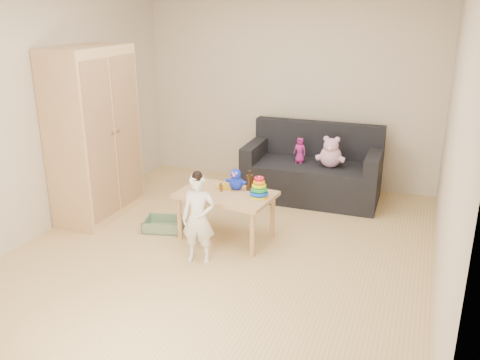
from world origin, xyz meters
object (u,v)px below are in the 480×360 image
at_px(sofa, 311,181).
at_px(wardrobe, 94,134).
at_px(play_table, 226,216).
at_px(toddler, 199,219).

bearing_deg(sofa, wardrobe, -148.95).
distance_m(play_table, toddler, 0.58).
xyz_separation_m(wardrobe, toddler, (1.58, -0.65, -0.53)).
xyz_separation_m(play_table, toddler, (-0.06, -0.55, 0.18)).
bearing_deg(play_table, wardrobe, 176.52).
distance_m(wardrobe, toddler, 1.79).
relative_size(wardrobe, sofa, 1.16).
bearing_deg(toddler, wardrobe, 147.90).
distance_m(wardrobe, play_table, 1.79).
height_order(wardrobe, sofa, wardrobe).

